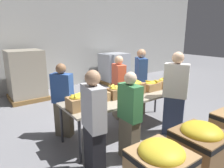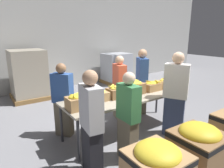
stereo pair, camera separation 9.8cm
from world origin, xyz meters
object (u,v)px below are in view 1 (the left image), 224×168
at_px(volunteer_2, 140,82).
at_px(donation_bin_1, 199,150).
at_px(banana_box_3, 135,87).
at_px(pallet_stack_2, 26,76).
at_px(banana_box_1, 97,95).
at_px(volunteer_3, 130,117).
at_px(volunteer_1, 94,126).
at_px(volunteer_5, 119,88).
at_px(banana_box_4, 151,85).
at_px(banana_box_5, 164,82).
at_px(banana_box_0, 79,101).
at_px(pallet_stack_1, 112,69).
at_px(volunteer_0, 63,101).
at_px(volunteer_4, 175,95).
at_px(banana_box_2, 117,91).
at_px(pallet_stack_0, 116,69).
at_px(sorting_table, 127,98).

height_order(volunteer_2, donation_bin_1, volunteer_2).
relative_size(banana_box_3, pallet_stack_2, 0.26).
height_order(banana_box_1, volunteer_3, volunteer_3).
distance_m(volunteer_1, volunteer_5, 2.16).
bearing_deg(banana_box_4, banana_box_1, 175.98).
relative_size(banana_box_5, pallet_stack_2, 0.26).
height_order(banana_box_0, pallet_stack_1, pallet_stack_1).
distance_m(volunteer_0, volunteer_1, 1.41).
bearing_deg(pallet_stack_1, volunteer_4, -109.76).
distance_m(banana_box_2, donation_bin_1, 1.82).
bearing_deg(banana_box_0, banana_box_5, 2.23).
height_order(banana_box_3, pallet_stack_0, pallet_stack_0).
distance_m(volunteer_4, donation_bin_1, 1.38).
relative_size(sorting_table, volunteer_0, 1.81).
height_order(banana_box_1, volunteer_2, volunteer_2).
bearing_deg(banana_box_4, volunteer_3, -149.52).
xyz_separation_m(banana_box_1, pallet_stack_2, (-0.54, 3.43, -0.14)).
distance_m(banana_box_3, pallet_stack_0, 4.14).
distance_m(banana_box_1, pallet_stack_2, 3.47).
bearing_deg(volunteer_4, banana_box_1, 30.81).
bearing_deg(volunteer_4, volunteer_0, 25.16).
bearing_deg(banana_box_2, banana_box_0, -171.88).
distance_m(banana_box_0, banana_box_2, 0.92).
relative_size(pallet_stack_0, pallet_stack_2, 0.80).
height_order(volunteer_2, volunteer_4, volunteer_4).
xyz_separation_m(banana_box_4, pallet_stack_0, (1.66, 3.55, -0.30)).
xyz_separation_m(banana_box_5, pallet_stack_2, (-2.36, 3.53, -0.15)).
relative_size(volunteer_1, pallet_stack_2, 1.03).
bearing_deg(banana_box_0, banana_box_1, 21.96).
bearing_deg(volunteer_0, banana_box_0, -37.21).
bearing_deg(banana_box_3, pallet_stack_2, 112.29).
bearing_deg(volunteer_4, volunteer_1, 63.20).
bearing_deg(sorting_table, banana_box_5, -0.01).
height_order(banana_box_2, volunteer_5, volunteer_5).
relative_size(banana_box_0, banana_box_4, 1.00).
bearing_deg(banana_box_4, volunteer_5, 120.80).
distance_m(banana_box_2, volunteer_3, 0.89).
height_order(banana_box_2, donation_bin_1, banana_box_2).
height_order(volunteer_3, volunteer_4, volunteer_4).
xyz_separation_m(banana_box_4, volunteer_5, (-0.41, 0.69, -0.14)).
distance_m(banana_box_2, volunteer_5, 0.86).
relative_size(banana_box_1, pallet_stack_2, 0.26).
bearing_deg(volunteer_4, volunteer_5, -13.68).
bearing_deg(banana_box_2, volunteer_5, 50.68).
height_order(banana_box_4, pallet_stack_2, pallet_stack_2).
height_order(banana_box_0, volunteer_3, volunteer_3).
bearing_deg(pallet_stack_2, sorting_table, -71.19).
height_order(volunteer_2, pallet_stack_1, volunteer_2).
bearing_deg(banana_box_3, volunteer_2, 38.91).
relative_size(banana_box_5, pallet_stack_1, 0.32).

